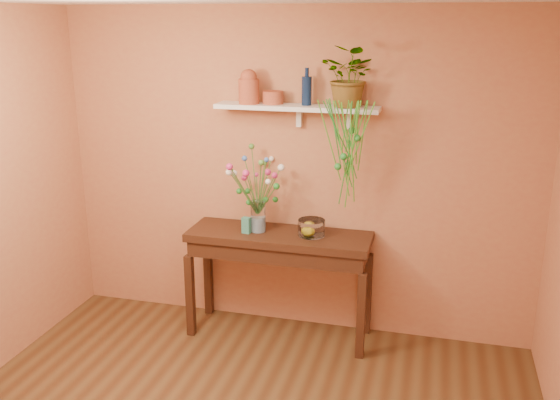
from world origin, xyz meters
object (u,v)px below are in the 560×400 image
Objects in this scene: sideboard at (279,248)px; spider_plant at (351,77)px; blue_bottle at (307,90)px; glass_bowl at (311,228)px; glass_vase at (258,218)px; terracotta_jug at (249,87)px; bouquet at (256,178)px.

spider_plant reaches higher than sideboard.
glass_bowl is (0.08, -0.14, -1.08)m from blue_bottle.
terracotta_jug is at bearing 133.33° from glass_vase.
sideboard is at bearing -20.70° from terracotta_jug.
spider_plant is at bearing 22.85° from glass_bowl.
bouquet reaches higher than glass_bowl.
bouquet is at bearing -178.13° from glass_bowl.
glass_vase is (-0.18, 0.00, 0.24)m from sideboard.
sideboard is 5.82× the size of glass_vase.
sideboard is 0.61m from bouquet.
bouquet is (0.08, -0.11, -0.71)m from terracotta_jug.
glass_bowl is (0.45, 0.01, -0.05)m from glass_vase.
glass_vase is at bearing -158.36° from blue_bottle.
blue_bottle is at bearing 21.75° from bouquet.
bouquet is at bearing -170.16° from spider_plant.
blue_bottle is 1.10m from glass_bowl.
spider_plant is at bearing 12.83° from sideboard.
terracotta_jug is (-0.28, 0.10, 1.29)m from sideboard.
bouquet is (-0.72, -0.12, -0.81)m from spider_plant.
sideboard is at bearing 1.46° from bouquet.
blue_bottle is 1.11m from glass_vase.
blue_bottle is at bearing 38.40° from sideboard.
terracotta_jug reaches higher than bouquet.
glass_vase is (-0.71, -0.12, -1.15)m from spider_plant.
glass_vase is 0.45m from glass_bowl.
bouquet is 2.56× the size of glass_bowl.
spider_plant is at bearing 1.15° from terracotta_jug.
terracotta_jug is 1.23m from glass_bowl.
sideboard is 0.30m from glass_vase.
sideboard is 2.68× the size of bouquet.
terracotta_jug is at bearing 127.08° from bouquet.
spider_plant reaches higher than blue_bottle.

